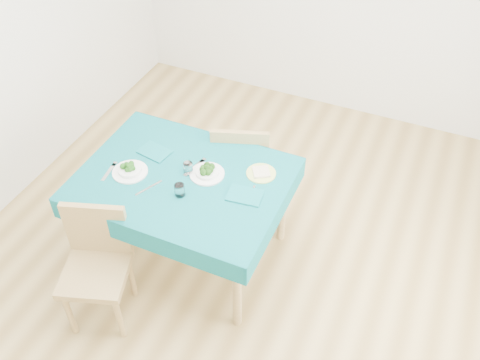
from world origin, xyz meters
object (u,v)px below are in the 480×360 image
at_px(bowl_near, 129,168).
at_px(bowl_far, 207,171).
at_px(side_plate, 261,173).
at_px(table, 187,217).
at_px(chair_far, 242,150).
at_px(chair_near, 93,266).

xyz_separation_m(bowl_near, bowl_far, (0.48, 0.19, -0.00)).
bearing_deg(bowl_far, side_plate, 24.86).
relative_size(table, side_plate, 6.88).
distance_m(table, chair_far, 0.70).
bearing_deg(table, chair_near, -111.51).
height_order(chair_far, side_plate, chair_far).
bearing_deg(table, bowl_near, -164.73).
bearing_deg(bowl_far, table, -145.03).
relative_size(chair_near, chair_far, 0.96).
bearing_deg(chair_near, chair_far, 55.02).
bearing_deg(bowl_near, table, 15.27).
height_order(bowl_near, bowl_far, bowl_near).
bearing_deg(side_plate, bowl_far, -155.14).
height_order(table, chair_far, chair_far).
bearing_deg(side_plate, chair_far, 127.42).
xyz_separation_m(table, chair_near, (-0.28, -0.70, 0.12)).
xyz_separation_m(bowl_near, side_plate, (0.80, 0.34, -0.03)).
bearing_deg(chair_far, table, 59.62).
bearing_deg(bowl_far, chair_near, -117.31).
bearing_deg(bowl_near, bowl_far, 21.41).
bearing_deg(chair_far, chair_near, 54.11).
xyz_separation_m(chair_near, chair_far, (0.41, 1.37, 0.02)).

